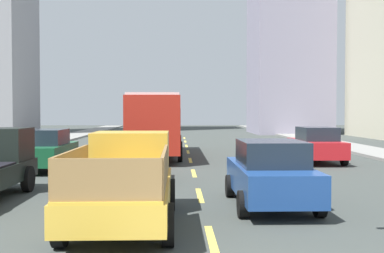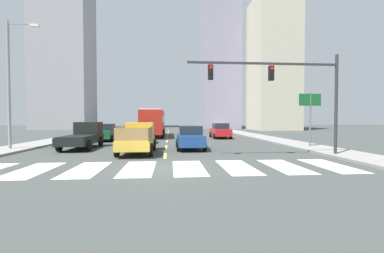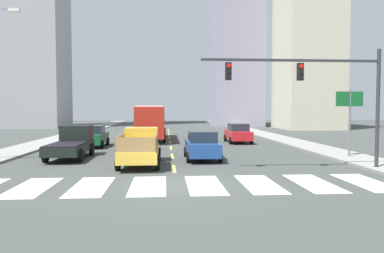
{
  "view_description": "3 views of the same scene",
  "coord_description": "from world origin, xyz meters",
  "px_view_note": "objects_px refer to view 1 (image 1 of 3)",
  "views": [
    {
      "loc": [
        -0.66,
        -5.01,
        2.48
      ],
      "look_at": [
        -0.03,
        15.44,
        1.82
      ],
      "focal_mm": 44.76,
      "sensor_mm": 36.0,
      "label": 1
    },
    {
      "loc": [
        0.28,
        -11.8,
        2.23
      ],
      "look_at": [
        2.05,
        9.0,
        1.6
      ],
      "focal_mm": 24.57,
      "sensor_mm": 36.0,
      "label": 2
    },
    {
      "loc": [
        -0.45,
        -14.57,
        3.07
      ],
      "look_at": [
        1.92,
        17.73,
        1.47
      ],
      "focal_mm": 34.4,
      "sensor_mm": 36.0,
      "label": 3
    }
  ],
  "objects_px": {
    "pickup_stakebed": "(126,180)",
    "sedan_near_left": "(46,150)",
    "city_bus": "(157,121)",
    "sedan_near_right": "(316,145)",
    "sedan_mid": "(131,157)",
    "sedan_far": "(270,173)"
  },
  "relations": [
    {
      "from": "city_bus",
      "to": "sedan_mid",
      "type": "distance_m",
      "value": 9.4
    },
    {
      "from": "pickup_stakebed",
      "to": "sedan_far",
      "type": "height_order",
      "value": "pickup_stakebed"
    },
    {
      "from": "pickup_stakebed",
      "to": "sedan_mid",
      "type": "bearing_deg",
      "value": 96.57
    },
    {
      "from": "sedan_near_left",
      "to": "sedan_mid",
      "type": "height_order",
      "value": "same"
    },
    {
      "from": "pickup_stakebed",
      "to": "city_bus",
      "type": "relative_size",
      "value": 0.48
    },
    {
      "from": "city_bus",
      "to": "sedan_near_right",
      "type": "height_order",
      "value": "city_bus"
    },
    {
      "from": "sedan_near_left",
      "to": "sedan_near_right",
      "type": "xyz_separation_m",
      "value": [
        12.21,
        2.59,
        0.0
      ]
    },
    {
      "from": "pickup_stakebed",
      "to": "sedan_near_left",
      "type": "xyz_separation_m",
      "value": [
        -4.36,
        9.51,
        -0.08
      ]
    },
    {
      "from": "sedan_near_right",
      "to": "sedan_mid",
      "type": "bearing_deg",
      "value": -142.64
    },
    {
      "from": "pickup_stakebed",
      "to": "city_bus",
      "type": "distance_m",
      "value": 15.65
    },
    {
      "from": "pickup_stakebed",
      "to": "sedan_near_left",
      "type": "distance_m",
      "value": 10.46
    },
    {
      "from": "city_bus",
      "to": "sedan_near_right",
      "type": "distance_m",
      "value": 8.64
    },
    {
      "from": "sedan_near_right",
      "to": "sedan_mid",
      "type": "relative_size",
      "value": 1.0
    },
    {
      "from": "city_bus",
      "to": "sedan_near_left",
      "type": "xyz_separation_m",
      "value": [
        -4.4,
        -6.11,
        -1.09
      ]
    },
    {
      "from": "sedan_near_left",
      "to": "sedan_far",
      "type": "height_order",
      "value": "same"
    },
    {
      "from": "sedan_near_right",
      "to": "sedan_mid",
      "type": "height_order",
      "value": "same"
    },
    {
      "from": "sedan_near_right",
      "to": "city_bus",
      "type": "bearing_deg",
      "value": 158.23
    },
    {
      "from": "city_bus",
      "to": "sedan_near_right",
      "type": "relative_size",
      "value": 2.45
    },
    {
      "from": "sedan_mid",
      "to": "city_bus",
      "type": "bearing_deg",
      "value": 85.19
    },
    {
      "from": "pickup_stakebed",
      "to": "sedan_mid",
      "type": "height_order",
      "value": "pickup_stakebed"
    },
    {
      "from": "sedan_near_left",
      "to": "sedan_near_right",
      "type": "relative_size",
      "value": 1.0
    },
    {
      "from": "sedan_far",
      "to": "sedan_mid",
      "type": "bearing_deg",
      "value": 129.94
    }
  ]
}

